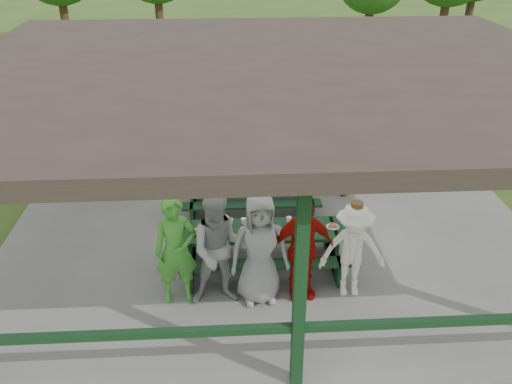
{
  "coord_description": "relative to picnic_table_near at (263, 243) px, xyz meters",
  "views": [
    {
      "loc": [
        -0.83,
        -8.91,
        5.54
      ],
      "look_at": [
        -0.31,
        -0.3,
        1.09
      ],
      "focal_mm": 38.0,
      "sensor_mm": 36.0,
      "label": 1
    }
  ],
  "objects": [
    {
      "name": "spectator_grey",
      "position": [
        1.71,
        2.74,
        0.32
      ],
      "size": [
        0.95,
        0.85,
        1.6
      ],
      "primitive_type": "imported",
      "rotation": [
        0.0,
        0.0,
        2.75
      ],
      "color": "gray",
      "rests_on": "concrete_slab"
    },
    {
      "name": "pickup_truck",
      "position": [
        1.47,
        9.71,
        0.15
      ],
      "size": [
        5.74,
        4.23,
        1.45
      ],
      "primitive_type": "imported",
      "rotation": [
        0.0,
        0.0,
        1.97
      ],
      "color": "silver",
      "rests_on": "ground"
    },
    {
      "name": "contestant_grey_mid",
      "position": [
        -0.11,
        -0.85,
        0.44
      ],
      "size": [
        0.96,
        0.67,
        1.84
      ],
      "primitive_type": "imported",
      "rotation": [
        0.0,
        0.0,
        0.1
      ],
      "color": "gray",
      "rests_on": "concrete_slab"
    },
    {
      "name": "ground",
      "position": [
        0.25,
        1.2,
        -0.58
      ],
      "size": [
        90.0,
        90.0,
        0.0
      ],
      "primitive_type": "plane",
      "color": "#2E4E18",
      "rests_on": "ground"
    },
    {
      "name": "contestant_grey_left",
      "position": [
        -0.71,
        -0.87,
        0.46
      ],
      "size": [
        0.96,
        0.77,
        1.88
      ],
      "primitive_type": "imported",
      "rotation": [
        0.0,
        0.0,
        0.07
      ],
      "color": "#97979A",
      "rests_on": "concrete_slab"
    },
    {
      "name": "spectator_blue",
      "position": [
        -1.18,
        3.51,
        0.49
      ],
      "size": [
        0.83,
        0.69,
        1.95
      ],
      "primitive_type": "imported",
      "rotation": [
        0.0,
        0.0,
        3.52
      ],
      "color": "#396794",
      "rests_on": "concrete_slab"
    },
    {
      "name": "contestant_white_fedora",
      "position": [
        1.33,
        -0.8,
        0.32
      ],
      "size": [
        1.06,
        0.65,
        1.65
      ],
      "rotation": [
        0.0,
        0.0,
        -0.05
      ],
      "color": "white",
      "rests_on": "concrete_slab"
    },
    {
      "name": "spectator_lblue",
      "position": [
        0.11,
        2.86,
        0.4
      ],
      "size": [
        1.71,
        0.96,
        1.76
      ],
      "primitive_type": "imported",
      "rotation": [
        0.0,
        0.0,
        3.43
      ],
      "color": "#7FA9C5",
      "rests_on": "concrete_slab"
    },
    {
      "name": "table_setting",
      "position": [
        -0.09,
        0.03,
        0.3
      ],
      "size": [
        2.46,
        0.45,
        0.1
      ],
      "color": "white",
      "rests_on": "picnic_table_near"
    },
    {
      "name": "contestant_green",
      "position": [
        -1.38,
        -0.77,
        0.41
      ],
      "size": [
        0.71,
        0.51,
        1.79
      ],
      "primitive_type": "imported",
      "rotation": [
        0.0,
        0.0,
        0.14
      ],
      "color": "green",
      "rests_on": "concrete_slab"
    },
    {
      "name": "contestant_red",
      "position": [
        0.54,
        -0.8,
        0.39
      ],
      "size": [
        1.08,
        0.59,
        1.75
      ],
      "primitive_type": "imported",
      "rotation": [
        0.0,
        0.0,
        0.17
      ],
      "color": "#A61008",
      "rests_on": "concrete_slab"
    },
    {
      "name": "concrete_slab",
      "position": [
        0.25,
        1.2,
        -0.53
      ],
      "size": [
        10.0,
        8.0,
        0.1
      ],
      "primitive_type": "cube",
      "color": "slate",
      "rests_on": "ground"
    },
    {
      "name": "pavilion_structure",
      "position": [
        0.25,
        1.2,
        2.59
      ],
      "size": [
        10.6,
        8.6,
        3.24
      ],
      "color": "black",
      "rests_on": "concrete_slab"
    },
    {
      "name": "picnic_table_far",
      "position": [
        -0.1,
        2.0,
        -0.0
      ],
      "size": [
        2.7,
        1.39,
        0.75
      ],
      "color": "black",
      "rests_on": "concrete_slab"
    },
    {
      "name": "farm_trailer",
      "position": [
        -0.32,
        9.24,
        0.15
      ],
      "size": [
        4.19,
        1.87,
        1.47
      ],
      "rotation": [
        0.0,
        0.0,
        -0.0
      ],
      "color": "navy",
      "rests_on": "ground"
    },
    {
      "name": "picnic_table_near",
      "position": [
        0.0,
        0.0,
        0.0
      ],
      "size": [
        2.76,
        1.39,
        0.75
      ],
      "color": "black",
      "rests_on": "concrete_slab"
    }
  ]
}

